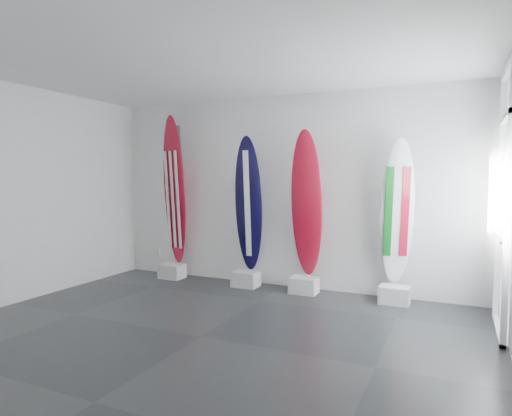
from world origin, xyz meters
The scene contains 14 objects.
floor centered at (0.00, 0.00, 0.00)m, with size 6.00×6.00×0.00m, color black.
ceiling centered at (0.00, 0.00, 3.00)m, with size 6.00×6.00×0.00m, color white.
wall_back centered at (0.00, 2.50, 1.50)m, with size 6.00×6.00×0.00m, color white.
wall_left centered at (-3.00, 0.00, 1.50)m, with size 5.00×5.00×0.00m, color white.
display_block_usa centered at (-1.93, 2.18, 0.12)m, with size 0.40×0.30×0.24m, color silver.
surfboard_usa centered at (-1.93, 2.28, 1.51)m, with size 0.57×0.08×2.54m, color maroon.
display_block_navy centered at (-0.52, 2.18, 0.12)m, with size 0.40×0.30×0.24m, color silver.
surfboard_navy centered at (-0.52, 2.28, 1.31)m, with size 0.48×0.08×2.14m, color black.
display_block_swiss centered at (0.44, 2.18, 0.12)m, with size 0.40×0.30×0.24m, color silver.
surfboard_swiss centered at (0.44, 2.28, 1.33)m, with size 0.50×0.08×2.20m, color maroon.
display_block_italy centered at (1.74, 2.18, 0.12)m, with size 0.40×0.30×0.24m, color silver.
surfboard_italy centered at (1.74, 2.28, 1.25)m, with size 0.46×0.08×2.03m, color white.
wall_outlet centered at (-2.45, 2.48, 0.35)m, with size 0.09×0.02×0.13m, color silver.
glass_door centered at (2.97, 1.55, 1.43)m, with size 0.12×1.16×2.85m, color white, non-canonical shape.
Camera 1 is at (2.49, -4.00, 1.73)m, focal length 30.97 mm.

